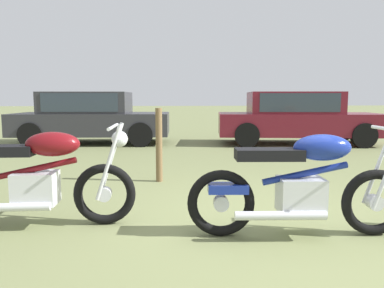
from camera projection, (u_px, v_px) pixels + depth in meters
ground_plane at (284, 230)px, 3.58m from camera, size 120.00×120.00×0.00m
motorcycle_maroon at (36, 179)px, 3.64m from camera, size 1.98×0.64×1.02m
motorcycle_blue at (302, 185)px, 3.38m from camera, size 2.03×0.64×1.02m
car_charcoal at (90, 115)px, 10.43m from camera, size 4.33×2.11×1.43m
car_burgundy at (296, 115)px, 10.28m from camera, size 4.56×2.35×1.43m
fence_post_wooden at (159, 145)px, 5.62m from camera, size 0.10×0.10×1.11m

